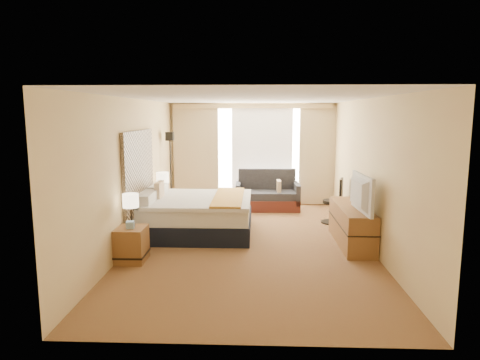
{
  "coord_description": "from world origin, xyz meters",
  "views": [
    {
      "loc": [
        0.12,
        -7.54,
        2.34
      ],
      "look_at": [
        -0.2,
        0.4,
        1.1
      ],
      "focal_mm": 32.0,
      "sensor_mm": 36.0,
      "label": 1
    }
  ],
  "objects_px": {
    "nightstand_right": "(165,209)",
    "television": "(356,193)",
    "lamp_right": "(163,178)",
    "loveseat": "(267,196)",
    "media_dresser": "(352,225)",
    "desk_chair": "(335,203)",
    "lamp_left": "(131,201)",
    "nightstand_left": "(132,244)",
    "bed": "(196,214)",
    "floor_lamp": "(170,156)"
  },
  "relations": [
    {
      "from": "floor_lamp",
      "to": "lamp_left",
      "type": "xyz_separation_m",
      "value": [
        0.03,
        -3.29,
        -0.39
      ]
    },
    {
      "from": "floor_lamp",
      "to": "lamp_left",
      "type": "distance_m",
      "value": 3.32
    },
    {
      "from": "nightstand_right",
      "to": "lamp_left",
      "type": "relative_size",
      "value": 1.03
    },
    {
      "from": "nightstand_right",
      "to": "loveseat",
      "type": "distance_m",
      "value": 2.64
    },
    {
      "from": "lamp_left",
      "to": "lamp_right",
      "type": "xyz_separation_m",
      "value": [
        -0.01,
        2.37,
        0.01
      ]
    },
    {
      "from": "bed",
      "to": "floor_lamp",
      "type": "relative_size",
      "value": 1.1
    },
    {
      "from": "nightstand_left",
      "to": "lamp_right",
      "type": "bearing_deg",
      "value": 90.35
    },
    {
      "from": "lamp_right",
      "to": "lamp_left",
      "type": "bearing_deg",
      "value": -89.75
    },
    {
      "from": "bed",
      "to": "desk_chair",
      "type": "distance_m",
      "value": 3.0
    },
    {
      "from": "nightstand_left",
      "to": "lamp_right",
      "type": "distance_m",
      "value": 2.52
    },
    {
      "from": "floor_lamp",
      "to": "television",
      "type": "relative_size",
      "value": 1.73
    },
    {
      "from": "media_dresser",
      "to": "television",
      "type": "relative_size",
      "value": 1.63
    },
    {
      "from": "loveseat",
      "to": "floor_lamp",
      "type": "distance_m",
      "value": 2.56
    },
    {
      "from": "nightstand_left",
      "to": "television",
      "type": "bearing_deg",
      "value": 9.66
    },
    {
      "from": "floor_lamp",
      "to": "lamp_right",
      "type": "bearing_deg",
      "value": -89.07
    },
    {
      "from": "bed",
      "to": "media_dresser",
      "type": "bearing_deg",
      "value": -11.83
    },
    {
      "from": "lamp_left",
      "to": "television",
      "type": "distance_m",
      "value": 3.7
    },
    {
      "from": "media_dresser",
      "to": "lamp_right",
      "type": "height_order",
      "value": "lamp_right"
    },
    {
      "from": "desk_chair",
      "to": "television",
      "type": "distance_m",
      "value": 2.01
    },
    {
      "from": "nightstand_left",
      "to": "television",
      "type": "relative_size",
      "value": 0.5
    },
    {
      "from": "nightstand_right",
      "to": "lamp_right",
      "type": "height_order",
      "value": "lamp_right"
    },
    {
      "from": "loveseat",
      "to": "lamp_right",
      "type": "height_order",
      "value": "lamp_right"
    },
    {
      "from": "media_dresser",
      "to": "lamp_left",
      "type": "relative_size",
      "value": 3.38
    },
    {
      "from": "loveseat",
      "to": "television",
      "type": "bearing_deg",
      "value": -68.21
    },
    {
      "from": "bed",
      "to": "nightstand_right",
      "type": "bearing_deg",
      "value": 133.76
    },
    {
      "from": "desk_chair",
      "to": "television",
      "type": "relative_size",
      "value": 0.88
    },
    {
      "from": "nightstand_left",
      "to": "loveseat",
      "type": "relative_size",
      "value": 0.35
    },
    {
      "from": "lamp_right",
      "to": "television",
      "type": "height_order",
      "value": "television"
    },
    {
      "from": "bed",
      "to": "television",
      "type": "bearing_deg",
      "value": -20.0
    },
    {
      "from": "lamp_right",
      "to": "nightstand_left",
      "type": "bearing_deg",
      "value": -89.65
    },
    {
      "from": "floor_lamp",
      "to": "desk_chair",
      "type": "height_order",
      "value": "floor_lamp"
    },
    {
      "from": "loveseat",
      "to": "floor_lamp",
      "type": "height_order",
      "value": "floor_lamp"
    },
    {
      "from": "media_dresser",
      "to": "television",
      "type": "distance_m",
      "value": 0.79
    },
    {
      "from": "loveseat",
      "to": "nightstand_right",
      "type": "bearing_deg",
      "value": -149.8
    },
    {
      "from": "nightstand_left",
      "to": "nightstand_right",
      "type": "relative_size",
      "value": 1.0
    },
    {
      "from": "lamp_right",
      "to": "television",
      "type": "distance_m",
      "value": 4.08
    },
    {
      "from": "nightstand_right",
      "to": "television",
      "type": "height_order",
      "value": "television"
    },
    {
      "from": "nightstand_right",
      "to": "lamp_right",
      "type": "bearing_deg",
      "value": -100.99
    },
    {
      "from": "nightstand_right",
      "to": "loveseat",
      "type": "bearing_deg",
      "value": 31.59
    },
    {
      "from": "loveseat",
      "to": "bed",
      "type": "bearing_deg",
      "value": -124.31
    },
    {
      "from": "nightstand_left",
      "to": "nightstand_right",
      "type": "distance_m",
      "value": 2.5
    },
    {
      "from": "nightstand_left",
      "to": "lamp_left",
      "type": "xyz_separation_m",
      "value": [
        -0.0,
        0.06,
        0.69
      ]
    },
    {
      "from": "lamp_left",
      "to": "floor_lamp",
      "type": "bearing_deg",
      "value": 90.44
    },
    {
      "from": "nightstand_right",
      "to": "desk_chair",
      "type": "bearing_deg",
      "value": 0.72
    },
    {
      "from": "loveseat",
      "to": "lamp_right",
      "type": "bearing_deg",
      "value": -148.57
    },
    {
      "from": "nightstand_right",
      "to": "media_dresser",
      "type": "height_order",
      "value": "media_dresser"
    },
    {
      "from": "loveseat",
      "to": "lamp_right",
      "type": "xyz_separation_m",
      "value": [
        -2.27,
        -1.46,
        0.66
      ]
    },
    {
      "from": "loveseat",
      "to": "floor_lamp",
      "type": "xyz_separation_m",
      "value": [
        -2.28,
        -0.54,
        1.03
      ]
    },
    {
      "from": "bed",
      "to": "desk_chair",
      "type": "bearing_deg",
      "value": 17.29
    },
    {
      "from": "lamp_left",
      "to": "lamp_right",
      "type": "height_order",
      "value": "lamp_right"
    }
  ]
}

